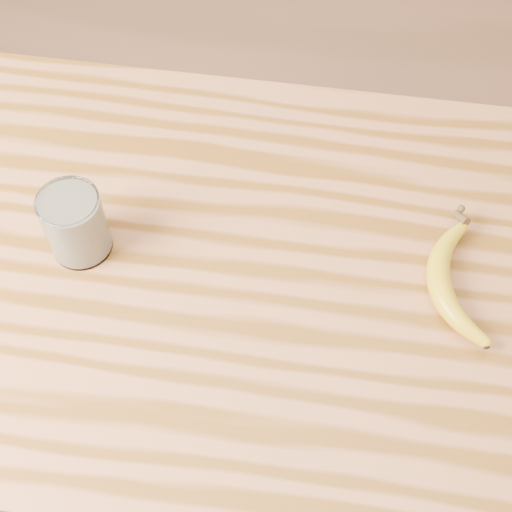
# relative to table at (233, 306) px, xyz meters

# --- Properties ---
(room) EXTENTS (4.04, 4.04, 2.70)m
(room) POSITION_rel_table_xyz_m (0.00, 0.00, 0.58)
(room) COLOR brown
(room) RESTS_ON ground
(table) EXTENTS (1.20, 0.80, 0.90)m
(table) POSITION_rel_table_xyz_m (0.00, 0.00, 0.00)
(table) COLOR #AD6C3C
(table) RESTS_ON ground
(smoothie_glass) EXTENTS (0.09, 0.09, 0.12)m
(smoothie_glass) POSITION_rel_table_xyz_m (-0.23, -0.00, 0.19)
(smoothie_glass) COLOR white
(smoothie_glass) RESTS_ON table
(banana) EXTENTS (0.15, 0.31, 0.04)m
(banana) POSITION_rel_table_xyz_m (0.31, 0.00, 0.15)
(banana) COLOR gold
(banana) RESTS_ON table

